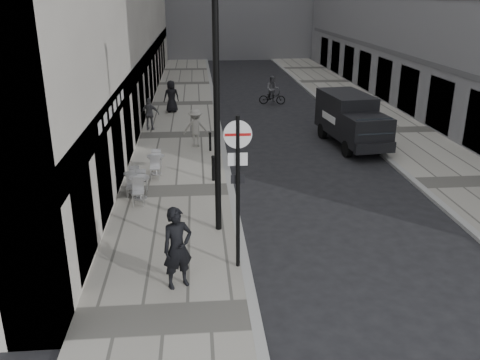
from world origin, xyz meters
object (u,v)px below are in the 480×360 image
object	(u,v)px
panel_van	(351,118)
cyclist	(272,93)
sign_post	(238,173)
walking_man	(178,248)
lamppost	(217,102)

from	to	relation	value
panel_van	cyclist	world-z (taller)	panel_van
sign_post	panel_van	xyz separation A→B (m)	(6.18, 11.04, -1.35)
walking_man	panel_van	world-z (taller)	panel_van
lamppost	cyclist	distance (m)	19.11
sign_post	panel_van	size ratio (longest dim) A/B	0.77
lamppost	panel_van	xyz separation A→B (m)	(6.58, 8.80, -2.66)
sign_post	lamppost	distance (m)	2.62
sign_post	cyclist	bearing A→B (deg)	79.63
lamppost	cyclist	size ratio (longest dim) A/B	3.83
walking_man	sign_post	size ratio (longest dim) A/B	0.51
walking_man	panel_van	bearing A→B (deg)	32.18
walking_man	sign_post	bearing A→B (deg)	3.85
sign_post	cyclist	world-z (taller)	sign_post
panel_van	cyclist	size ratio (longest dim) A/B	2.84
sign_post	lamppost	bearing A→B (deg)	100.52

